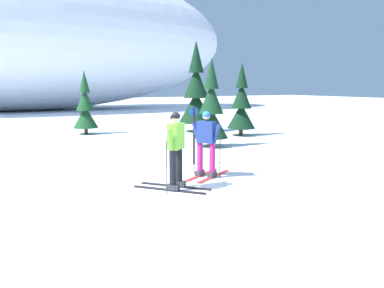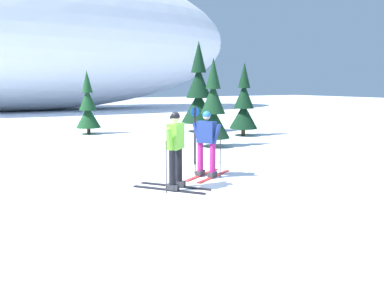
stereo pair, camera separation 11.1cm
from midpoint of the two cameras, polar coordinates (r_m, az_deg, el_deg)
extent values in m
plane|color=white|center=(9.14, 0.38, -6.46)|extent=(120.00, 120.00, 0.00)
cube|color=black|center=(9.03, -3.03, -6.57)|extent=(1.18, 1.43, 0.03)
cube|color=black|center=(9.35, -2.08, -6.04)|extent=(1.18, 1.43, 0.03)
cube|color=#38383D|center=(8.97, -2.45, -6.17)|extent=(0.28, 0.31, 0.12)
cube|color=#38383D|center=(9.29, -1.52, -5.65)|extent=(0.28, 0.31, 0.12)
cylinder|color=black|center=(8.87, -2.47, -3.36)|extent=(0.15, 0.15, 0.78)
cylinder|color=black|center=(9.19, -1.53, -2.93)|extent=(0.15, 0.15, 0.78)
cube|color=#75C638|center=(8.92, -2.01, 1.13)|extent=(0.51, 0.47, 0.58)
cylinder|color=#75C638|center=(8.67, -2.76, 0.53)|extent=(0.28, 0.25, 0.58)
cylinder|color=#75C638|center=(9.18, -1.30, 0.98)|extent=(0.28, 0.25, 0.58)
sphere|color=beige|center=(8.87, -2.03, 3.77)|extent=(0.19, 0.19, 0.19)
sphere|color=black|center=(8.87, -2.03, 3.97)|extent=(0.21, 0.21, 0.21)
cube|color=black|center=(8.91, -2.50, 3.85)|extent=(0.14, 0.12, 0.07)
cylinder|color=#2D2D33|center=(8.72, -3.34, -3.28)|extent=(0.02, 0.02, 1.17)
cylinder|color=#2D2D33|center=(8.84, -3.32, -6.60)|extent=(0.07, 0.07, 0.01)
cylinder|color=#2D2D33|center=(9.38, -1.41, -2.43)|extent=(0.02, 0.02, 1.17)
cylinder|color=#2D2D33|center=(9.49, -1.40, -5.54)|extent=(0.07, 0.07, 0.01)
cube|color=red|center=(10.49, 1.76, -4.42)|extent=(1.46, 0.91, 0.03)
cube|color=red|center=(10.33, 3.50, -4.64)|extent=(1.46, 0.91, 0.03)
cube|color=#38383D|center=(10.39, 1.50, -4.13)|extent=(0.31, 0.26, 0.12)
cube|color=#38383D|center=(10.22, 3.25, -4.35)|extent=(0.31, 0.26, 0.12)
cylinder|color=#B7237A|center=(10.30, 1.50, -1.79)|extent=(0.15, 0.15, 0.74)
cylinder|color=#B7237A|center=(10.14, 3.27, -1.97)|extent=(0.15, 0.15, 0.74)
cube|color=navy|center=(10.12, 2.40, 1.73)|extent=(0.44, 0.51, 0.55)
cylinder|color=navy|center=(10.26, 1.04, 1.45)|extent=(0.23, 0.29, 0.58)
cylinder|color=navy|center=(10.00, 3.80, 1.25)|extent=(0.23, 0.29, 0.58)
sphere|color=beige|center=(10.08, 2.42, 3.98)|extent=(0.19, 0.19, 0.19)
sphere|color=#2366B2|center=(10.08, 2.42, 4.15)|extent=(0.21, 0.21, 0.21)
cube|color=black|center=(10.15, 2.63, 4.07)|extent=(0.11, 0.15, 0.07)
cylinder|color=#2D2D33|center=(10.43, 0.77, -1.29)|extent=(0.02, 0.02, 1.17)
cylinder|color=#2D2D33|center=(10.54, 0.76, -4.11)|extent=(0.07, 0.07, 0.01)
cylinder|color=#2D2D33|center=(10.10, 4.38, -1.64)|extent=(0.02, 0.02, 1.17)
cylinder|color=#2D2D33|center=(10.20, 4.34, -4.56)|extent=(0.07, 0.07, 0.01)
cylinder|color=#47301E|center=(19.83, -14.39, 2.00)|extent=(0.16, 0.16, 0.41)
cone|color=#194723|center=(19.77, -14.46, 3.79)|extent=(1.17, 1.17, 1.05)
cone|color=#194723|center=(19.72, -14.55, 6.22)|extent=(0.84, 0.84, 1.05)
cone|color=#194723|center=(19.71, -14.64, 8.64)|extent=(0.51, 0.51, 1.05)
cylinder|color=#47301E|center=(15.30, 3.19, 0.48)|extent=(0.18, 0.18, 0.45)
cone|color=#14381E|center=(15.22, 3.21, 3.06)|extent=(1.30, 1.30, 1.16)
cone|color=#14381E|center=(15.16, 3.24, 6.56)|extent=(0.93, 0.93, 1.16)
cone|color=#14381E|center=(15.16, 3.27, 10.07)|extent=(0.57, 0.57, 1.16)
cylinder|color=#47301E|center=(20.20, 1.09, 2.67)|extent=(0.24, 0.24, 0.61)
cone|color=black|center=(20.12, 1.10, 5.29)|extent=(1.74, 1.74, 1.56)
cone|color=black|center=(20.09, 1.11, 8.84)|extent=(1.25, 1.25, 1.56)
cone|color=black|center=(20.14, 1.12, 12.39)|extent=(0.76, 0.76, 1.56)
cylinder|color=#47301E|center=(18.75, 7.51, 1.90)|extent=(0.18, 0.18, 0.45)
cone|color=black|center=(18.68, 7.55, 4.01)|extent=(1.30, 1.30, 1.16)
cone|color=black|center=(18.63, 7.61, 6.87)|extent=(0.93, 0.93, 1.16)
cone|color=black|center=(18.63, 7.66, 9.73)|extent=(0.57, 0.57, 1.16)
ellipsoid|color=white|center=(39.43, -23.28, 14.28)|extent=(41.08, 15.50, 13.56)
cylinder|color=black|center=(11.78, 0.68, 1.11)|extent=(0.07, 0.07, 1.69)
cylinder|color=blue|center=(11.71, 0.69, 4.62)|extent=(0.28, 0.02, 0.28)
camera|label=1|loc=(0.06, -89.67, 0.05)|focal=37.29mm
camera|label=2|loc=(0.06, 90.33, -0.05)|focal=37.29mm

